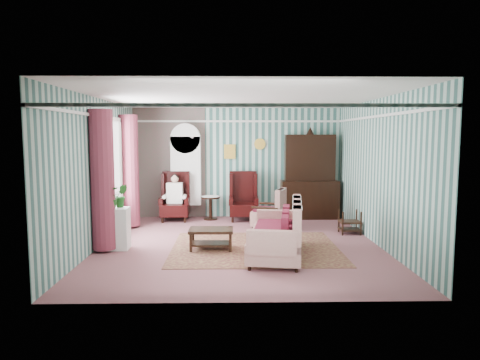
{
  "coord_description": "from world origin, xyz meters",
  "views": [
    {
      "loc": [
        -0.16,
        -8.38,
        2.17
      ],
      "look_at": [
        0.03,
        0.6,
        1.24
      ],
      "focal_mm": 32.0,
      "sensor_mm": 36.0,
      "label": 1
    }
  ],
  "objects_px": {
    "bookcase": "(186,176)",
    "dresser_hutch": "(310,174)",
    "sofa": "(275,230)",
    "round_side_table": "(211,208)",
    "coffee_table": "(211,239)",
    "nest_table": "(350,222)",
    "floral_armchair": "(269,209)",
    "wingback_right": "(243,196)",
    "wingback_left": "(175,197)",
    "seated_woman": "(175,198)",
    "plant_stand": "(114,229)"
  },
  "relations": [
    {
      "from": "floral_armchair",
      "to": "coffee_table",
      "type": "xyz_separation_m",
      "value": [
        -1.26,
        -1.87,
        -0.25
      ]
    },
    {
      "from": "bookcase",
      "to": "dresser_hutch",
      "type": "height_order",
      "value": "dresser_hutch"
    },
    {
      "from": "round_side_table",
      "to": "sofa",
      "type": "relative_size",
      "value": 0.3
    },
    {
      "from": "sofa",
      "to": "coffee_table",
      "type": "relative_size",
      "value": 2.43
    },
    {
      "from": "sofa",
      "to": "coffee_table",
      "type": "height_order",
      "value": "sofa"
    },
    {
      "from": "dresser_hutch",
      "to": "plant_stand",
      "type": "height_order",
      "value": "dresser_hutch"
    },
    {
      "from": "coffee_table",
      "to": "sofa",
      "type": "bearing_deg",
      "value": -21.1
    },
    {
      "from": "wingback_left",
      "to": "round_side_table",
      "type": "distance_m",
      "value": 0.97
    },
    {
      "from": "nest_table",
      "to": "coffee_table",
      "type": "height_order",
      "value": "nest_table"
    },
    {
      "from": "floral_armchair",
      "to": "coffee_table",
      "type": "relative_size",
      "value": 1.07
    },
    {
      "from": "wingback_left",
      "to": "floral_armchair",
      "type": "height_order",
      "value": "wingback_left"
    },
    {
      "from": "bookcase",
      "to": "sofa",
      "type": "xyz_separation_m",
      "value": [
        1.99,
        -3.67,
        -0.64
      ]
    },
    {
      "from": "seated_woman",
      "to": "nest_table",
      "type": "xyz_separation_m",
      "value": [
        4.07,
        -1.55,
        -0.32
      ]
    },
    {
      "from": "plant_stand",
      "to": "coffee_table",
      "type": "xyz_separation_m",
      "value": [
        1.85,
        -0.07,
        -0.2
      ]
    },
    {
      "from": "bookcase",
      "to": "sofa",
      "type": "bearing_deg",
      "value": -61.56
    },
    {
      "from": "round_side_table",
      "to": "sofa",
      "type": "bearing_deg",
      "value": -68.69
    },
    {
      "from": "floral_armchair",
      "to": "round_side_table",
      "type": "bearing_deg",
      "value": 72.03
    },
    {
      "from": "dresser_hutch",
      "to": "wingback_right",
      "type": "height_order",
      "value": "dresser_hutch"
    },
    {
      "from": "dresser_hutch",
      "to": "nest_table",
      "type": "relative_size",
      "value": 4.37
    },
    {
      "from": "nest_table",
      "to": "seated_woman",
      "type": "bearing_deg",
      "value": 159.15
    },
    {
      "from": "seated_woman",
      "to": "floral_armchair",
      "type": "xyz_separation_m",
      "value": [
        2.32,
        -0.95,
        -0.14
      ]
    },
    {
      "from": "wingback_left",
      "to": "bookcase",
      "type": "bearing_deg",
      "value": 57.34
    },
    {
      "from": "wingback_right",
      "to": "floral_armchair",
      "type": "xyz_separation_m",
      "value": [
        0.57,
        -0.95,
        -0.18
      ]
    },
    {
      "from": "bookcase",
      "to": "nest_table",
      "type": "xyz_separation_m",
      "value": [
        3.82,
        -1.94,
        -0.85
      ]
    },
    {
      "from": "coffee_table",
      "to": "plant_stand",
      "type": "bearing_deg",
      "value": 177.76
    },
    {
      "from": "sofa",
      "to": "floral_armchair",
      "type": "xyz_separation_m",
      "value": [
        0.08,
        2.33,
        -0.04
      ]
    },
    {
      "from": "round_side_table",
      "to": "floral_armchair",
      "type": "bearing_deg",
      "value": -37.85
    },
    {
      "from": "wingback_right",
      "to": "coffee_table",
      "type": "bearing_deg",
      "value": -103.84
    },
    {
      "from": "seated_woman",
      "to": "floral_armchair",
      "type": "relative_size",
      "value": 1.32
    },
    {
      "from": "wingback_right",
      "to": "floral_armchair",
      "type": "height_order",
      "value": "wingback_right"
    },
    {
      "from": "dresser_hutch",
      "to": "wingback_right",
      "type": "distance_m",
      "value": 1.86
    },
    {
      "from": "nest_table",
      "to": "sofa",
      "type": "relative_size",
      "value": 0.27
    },
    {
      "from": "seated_woman",
      "to": "nest_table",
      "type": "bearing_deg",
      "value": -20.85
    },
    {
      "from": "bookcase",
      "to": "round_side_table",
      "type": "height_order",
      "value": "bookcase"
    },
    {
      "from": "sofa",
      "to": "wingback_left",
      "type": "bearing_deg",
      "value": 42.75
    },
    {
      "from": "nest_table",
      "to": "floral_armchair",
      "type": "xyz_separation_m",
      "value": [
        -1.75,
        0.6,
        0.18
      ]
    },
    {
      "from": "wingback_left",
      "to": "dresser_hutch",
      "type": "bearing_deg",
      "value": 4.41
    },
    {
      "from": "dresser_hutch",
      "to": "sofa",
      "type": "bearing_deg",
      "value": -109.58
    },
    {
      "from": "nest_table",
      "to": "floral_armchair",
      "type": "relative_size",
      "value": 0.6
    },
    {
      "from": "wingback_left",
      "to": "floral_armchair",
      "type": "relative_size",
      "value": 1.39
    },
    {
      "from": "plant_stand",
      "to": "round_side_table",
      "type": "bearing_deg",
      "value": 59.62
    },
    {
      "from": "sofa",
      "to": "seated_woman",
      "type": "bearing_deg",
      "value": 42.75
    },
    {
      "from": "floral_armchair",
      "to": "wingback_left",
      "type": "bearing_deg",
      "value": 87.57
    },
    {
      "from": "plant_stand",
      "to": "floral_armchair",
      "type": "relative_size",
      "value": 0.89
    },
    {
      "from": "wingback_right",
      "to": "round_side_table",
      "type": "bearing_deg",
      "value": 169.99
    },
    {
      "from": "coffee_table",
      "to": "wingback_right",
      "type": "bearing_deg",
      "value": 76.16
    },
    {
      "from": "wingback_left",
      "to": "coffee_table",
      "type": "height_order",
      "value": "wingback_left"
    },
    {
      "from": "bookcase",
      "to": "seated_woman",
      "type": "xyz_separation_m",
      "value": [
        -0.25,
        -0.39,
        -0.53
      ]
    },
    {
      "from": "seated_woman",
      "to": "round_side_table",
      "type": "distance_m",
      "value": 0.96
    },
    {
      "from": "nest_table",
      "to": "plant_stand",
      "type": "height_order",
      "value": "plant_stand"
    }
  ]
}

